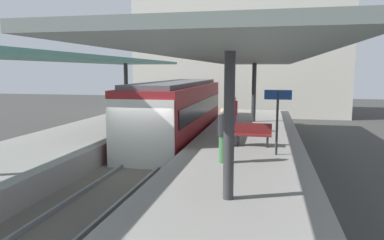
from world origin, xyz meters
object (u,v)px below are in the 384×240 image
object	(u,v)px
passenger_mid_platform	(234,114)
passenger_near_bench	(223,134)
platform_bench	(253,134)
commuter_train	(177,112)
platform_sign	(278,107)

from	to	relation	value
passenger_mid_platform	passenger_near_bench	bearing A→B (deg)	-87.57
platform_bench	commuter_train	bearing A→B (deg)	133.57
commuter_train	passenger_near_bench	bearing A→B (deg)	-64.98
platform_bench	platform_sign	bearing A→B (deg)	-57.48
passenger_near_bench	commuter_train	bearing A→B (deg)	115.02
commuter_train	passenger_mid_platform	world-z (taller)	commuter_train
platform_bench	passenger_mid_platform	size ratio (longest dim) A/B	0.83
commuter_train	passenger_near_bench	size ratio (longest dim) A/B	6.50
platform_sign	passenger_near_bench	size ratio (longest dim) A/B	1.29
platform_sign	passenger_near_bench	bearing A→B (deg)	-138.73
commuter_train	platform_bench	bearing A→B (deg)	-46.43
commuter_train	passenger_mid_platform	distance (m)	3.38
platform_bench	platform_sign	distance (m)	1.96
platform_bench	passenger_mid_platform	world-z (taller)	passenger_mid_platform
platform_bench	platform_sign	world-z (taller)	platform_sign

